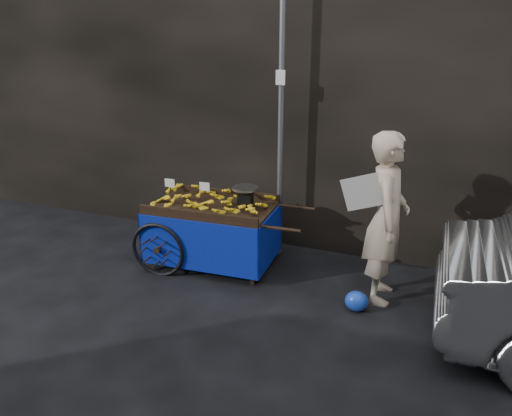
% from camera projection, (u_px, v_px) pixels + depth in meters
% --- Properties ---
extents(ground, '(80.00, 80.00, 0.00)m').
position_uv_depth(ground, '(219.00, 291.00, 5.99)').
color(ground, black).
rests_on(ground, ground).
extents(building_wall, '(13.50, 2.00, 5.00)m').
position_uv_depth(building_wall, '(317.00, 63.00, 7.27)').
color(building_wall, black).
rests_on(building_wall, ground).
extents(street_pole, '(0.12, 0.10, 4.00)m').
position_uv_depth(street_pole, '(281.00, 109.00, 6.34)').
color(street_pole, slate).
rests_on(street_pole, ground).
extents(banana_cart, '(2.22, 1.16, 1.18)m').
position_uv_depth(banana_cart, '(209.00, 212.00, 6.48)').
color(banana_cart, black).
rests_on(banana_cart, ground).
extents(vendor, '(0.78, 0.76, 1.96)m').
position_uv_depth(vendor, '(387.00, 218.00, 5.54)').
color(vendor, tan).
rests_on(vendor, ground).
extents(plastic_bag, '(0.26, 0.21, 0.24)m').
position_uv_depth(plastic_bag, '(357.00, 301.00, 5.54)').
color(plastic_bag, '#1739AE').
rests_on(plastic_bag, ground).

